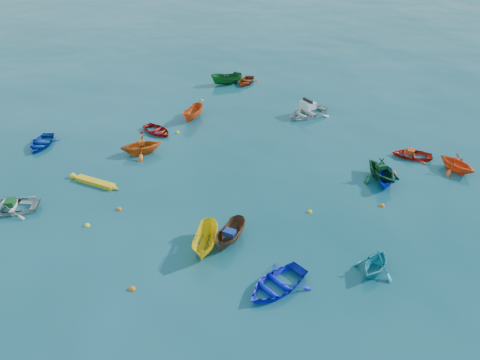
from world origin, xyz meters
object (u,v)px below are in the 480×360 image
Objects in this scene: dinghy_blue_sw at (42,146)px; dinghy_white_near at (11,210)px; motorboat_white at (307,115)px; dinghy_blue_se at (276,288)px; kayak_yellow at (96,184)px.

dinghy_blue_sw is 8.59m from dinghy_white_near.
motorboat_white is at bearing 120.08° from dinghy_white_near.
dinghy_blue_sw is 23.18m from dinghy_blue_se.
dinghy_blue_se reaches higher than dinghy_white_near.
dinghy_blue_se is at bearing -38.37° from dinghy_blue_sw.
dinghy_blue_se is (17.28, 3.66, 0.00)m from dinghy_white_near.
dinghy_blue_se is at bearing -104.92° from kayak_yellow.
dinghy_white_near is 5.47m from kayak_yellow.
dinghy_blue_sw is 0.89× the size of dinghy_white_near.
dinghy_blue_se is 15.26m from kayak_yellow.
dinghy_white_near is at bearing -89.76° from motorboat_white.
dinghy_white_near is 0.89× the size of motorboat_white.
motorboat_white reaches higher than dinghy_blue_se.
kayak_yellow is (7.82, -1.34, 0.00)m from dinghy_blue_sw.
kayak_yellow is at bearing 118.37° from dinghy_white_near.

